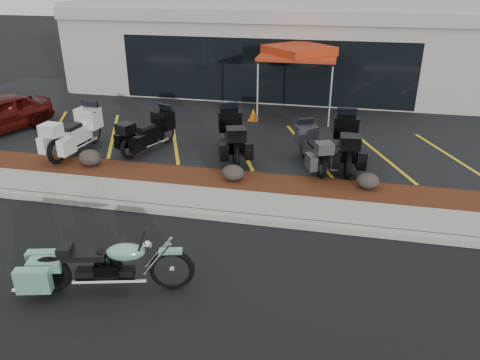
% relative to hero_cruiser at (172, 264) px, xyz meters
% --- Properties ---
extents(ground, '(90.00, 90.00, 0.00)m').
position_rel_hero_cruiser_xyz_m(ground, '(-0.37, 1.82, -0.54)').
color(ground, black).
rests_on(ground, ground).
extents(curb, '(24.00, 0.25, 0.15)m').
position_rel_hero_cruiser_xyz_m(curb, '(-0.37, 2.72, -0.47)').
color(curb, gray).
rests_on(curb, ground).
extents(sidewalk, '(24.00, 1.20, 0.15)m').
position_rel_hero_cruiser_xyz_m(sidewalk, '(-0.37, 3.42, -0.47)').
color(sidewalk, gray).
rests_on(sidewalk, ground).
extents(mulch_bed, '(24.00, 1.20, 0.16)m').
position_rel_hero_cruiser_xyz_m(mulch_bed, '(-0.37, 4.62, -0.46)').
color(mulch_bed, '#33150B').
rests_on(mulch_bed, ground).
extents(upper_lot, '(26.00, 9.60, 0.15)m').
position_rel_hero_cruiser_xyz_m(upper_lot, '(-0.37, 10.02, -0.47)').
color(upper_lot, black).
rests_on(upper_lot, ground).
extents(dealership_building, '(18.00, 8.16, 4.00)m').
position_rel_hero_cruiser_xyz_m(dealership_building, '(-0.37, 16.29, 1.47)').
color(dealership_building, '#9A948B').
rests_on(dealership_building, ground).
extents(boulder_left, '(0.65, 0.55, 0.46)m').
position_rel_hero_cruiser_xyz_m(boulder_left, '(-4.16, 4.73, -0.15)').
color(boulder_left, black).
rests_on(boulder_left, mulch_bed).
extents(boulder_mid, '(0.60, 0.50, 0.43)m').
position_rel_hero_cruiser_xyz_m(boulder_mid, '(0.08, 4.58, -0.17)').
color(boulder_mid, black).
rests_on(boulder_mid, mulch_bed).
extents(boulder_right, '(0.58, 0.49, 0.41)m').
position_rel_hero_cruiser_xyz_m(boulder_right, '(3.59, 4.80, -0.17)').
color(boulder_right, black).
rests_on(boulder_right, mulch_bed).
extents(hero_cruiser, '(3.17, 1.50, 1.08)m').
position_rel_hero_cruiser_xyz_m(hero_cruiser, '(0.00, 0.00, 0.00)').
color(hero_cruiser, '#69A48E').
rests_on(hero_cruiser, ground).
extents(touring_white, '(1.22, 2.57, 1.44)m').
position_rel_hero_cruiser_xyz_m(touring_white, '(-4.96, 6.46, 0.33)').
color(touring_white, silver).
rests_on(touring_white, upper_lot).
extents(touring_black_front, '(1.64, 2.40, 1.30)m').
position_rel_hero_cruiser_xyz_m(touring_black_front, '(-2.66, 6.99, 0.26)').
color(touring_black_front, black).
rests_on(touring_black_front, upper_lot).
extents(touring_black_mid, '(1.72, 2.68, 1.46)m').
position_rel_hero_cruiser_xyz_m(touring_black_mid, '(-0.60, 7.10, 0.34)').
color(touring_black_mid, black).
rests_on(touring_black_mid, upper_lot).
extents(touring_grey, '(1.56, 2.26, 1.23)m').
position_rel_hero_cruiser_xyz_m(touring_grey, '(1.79, 6.65, 0.22)').
color(touring_grey, '#323338').
rests_on(touring_grey, upper_lot).
extents(touring_black_rear, '(1.11, 2.57, 1.46)m').
position_rel_hero_cruiser_xyz_m(touring_black_rear, '(2.95, 7.20, 0.34)').
color(touring_black_rear, black).
rests_on(touring_black_rear, upper_lot).
extents(traffic_cone, '(0.38, 0.38, 0.45)m').
position_rel_hero_cruiser_xyz_m(traffic_cone, '(-0.37, 10.00, -0.17)').
color(traffic_cone, orange).
rests_on(traffic_cone, upper_lot).
extents(popup_canopy, '(3.62, 3.62, 2.59)m').
position_rel_hero_cruiser_xyz_m(popup_canopy, '(1.09, 11.12, 1.96)').
color(popup_canopy, silver).
rests_on(popup_canopy, upper_lot).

